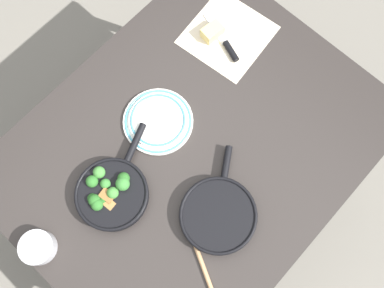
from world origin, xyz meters
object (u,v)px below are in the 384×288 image
object	(u,v)px
cheese_block	(212,32)
dinner_plate_stack	(158,121)
wooden_spoon	(200,258)
prep_bowl_steel	(38,247)
skillet_eggs	(218,215)
grater_knife	(226,44)
skillet_broccoli	(112,193)

from	to	relation	value
cheese_block	dinner_plate_stack	bearing A→B (deg)	13.47
dinner_plate_stack	wooden_spoon	bearing A→B (deg)	60.12
wooden_spoon	prep_bowl_steel	bearing A→B (deg)	66.01
dinner_plate_stack	skillet_eggs	bearing A→B (deg)	74.76
wooden_spoon	grater_knife	distance (m)	0.78
skillet_broccoli	cheese_block	bearing A→B (deg)	-8.20
wooden_spoon	grater_knife	xyz separation A→B (m)	(-0.64, -0.45, 0.00)
skillet_eggs	cheese_block	size ratio (longest dim) A/B	4.01
cheese_block	grater_knife	bearing A→B (deg)	93.49
skillet_eggs	prep_bowl_steel	distance (m)	0.59
skillet_eggs	dinner_plate_stack	world-z (taller)	skillet_eggs
grater_knife	cheese_block	distance (m)	0.07
skillet_broccoli	cheese_block	xyz separation A→B (m)	(-0.68, -0.16, -0.01)
skillet_eggs	dinner_plate_stack	distance (m)	0.39
skillet_broccoli	dinner_plate_stack	size ratio (longest dim) A/B	1.50
skillet_broccoli	skillet_eggs	size ratio (longest dim) A/B	1.11
cheese_block	prep_bowl_steel	world-z (taller)	prep_bowl_steel
prep_bowl_steel	wooden_spoon	bearing A→B (deg)	129.32
skillet_broccoli	dinner_plate_stack	bearing A→B (deg)	-8.46
cheese_block	prep_bowl_steel	xyz separation A→B (m)	(0.96, 0.11, 0.00)
grater_knife	dinner_plate_stack	world-z (taller)	dinner_plate_stack
dinner_plate_stack	prep_bowl_steel	distance (m)	0.57
skillet_broccoli	wooden_spoon	size ratio (longest dim) A/B	1.11
skillet_broccoli	grater_knife	xyz separation A→B (m)	(-0.68, -0.10, -0.02)
skillet_broccoli	skillet_eggs	distance (m)	0.36
grater_knife	prep_bowl_steel	xyz separation A→B (m)	(0.97, 0.05, 0.02)
skillet_eggs	dinner_plate_stack	xyz separation A→B (m)	(-0.10, -0.38, -0.01)
wooden_spoon	grater_knife	bearing A→B (deg)	-27.91
wooden_spoon	grater_knife	size ratio (longest dim) A/B	1.49
skillet_eggs	grater_knife	bearing A→B (deg)	6.46
grater_knife	dinner_plate_stack	bearing A→B (deg)	113.24
wooden_spoon	cheese_block	world-z (taller)	cheese_block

